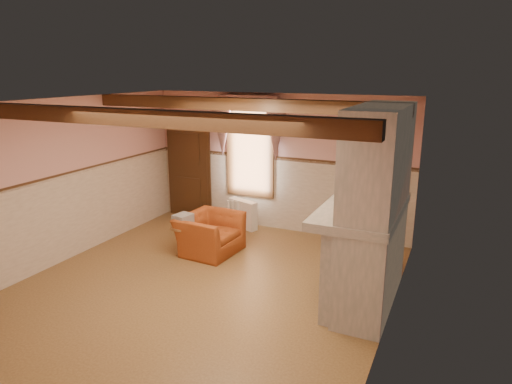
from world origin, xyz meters
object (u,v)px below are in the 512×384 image
at_px(side_table, 184,240).
at_px(mantel_clock, 374,186).
at_px(radiator, 243,214).
at_px(bowl, 365,200).
at_px(oil_lamp, 371,186).
at_px(armchair, 210,234).

height_order(side_table, mantel_clock, mantel_clock).
bearing_deg(mantel_clock, radiator, 155.90).
xyz_separation_m(bowl, oil_lamp, (0.00, 0.46, 0.10)).
bearing_deg(radiator, bowl, -14.35).
bearing_deg(armchair, side_table, 132.33).
bearing_deg(radiator, oil_lamp, -7.63).
bearing_deg(armchair, oil_lamp, -87.03).
relative_size(radiator, oil_lamp, 2.50).
bearing_deg(mantel_clock, armchair, -176.79).
bearing_deg(armchair, mantel_clock, -82.75).
height_order(armchair, bowl, bowl).
height_order(bowl, mantel_clock, mantel_clock).
relative_size(bowl, oil_lamp, 1.29).
distance_m(armchair, bowl, 3.10).
bearing_deg(radiator, side_table, -80.52).
bearing_deg(armchair, radiator, 5.90).
relative_size(side_table, oil_lamp, 1.96).
xyz_separation_m(side_table, radiator, (0.32, 1.75, 0.02)).
bearing_deg(bowl, armchair, 169.75).
bearing_deg(oil_lamp, side_table, -175.77).
height_order(armchair, radiator, armchair).
bearing_deg(oil_lamp, mantel_clock, 90.00).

